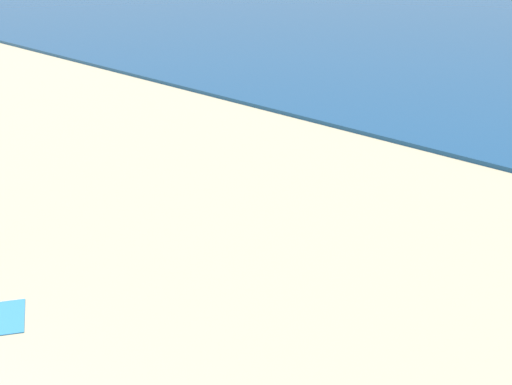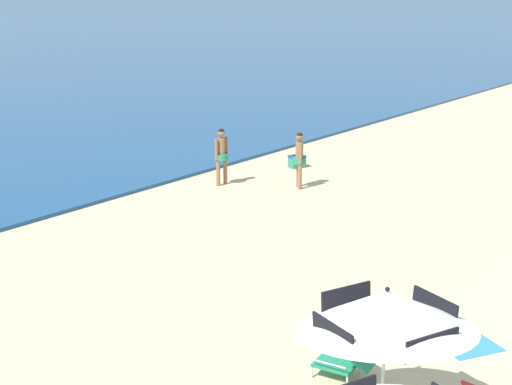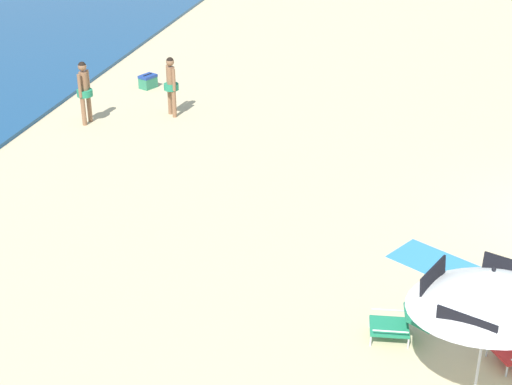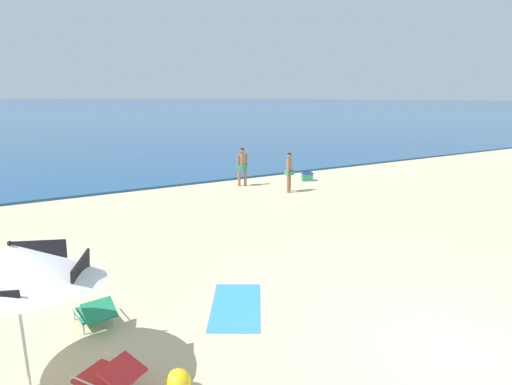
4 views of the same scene
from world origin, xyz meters
name	(u,v)px [view 1 (image 1 of 4)]	position (x,y,z in m)	size (l,w,h in m)	color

